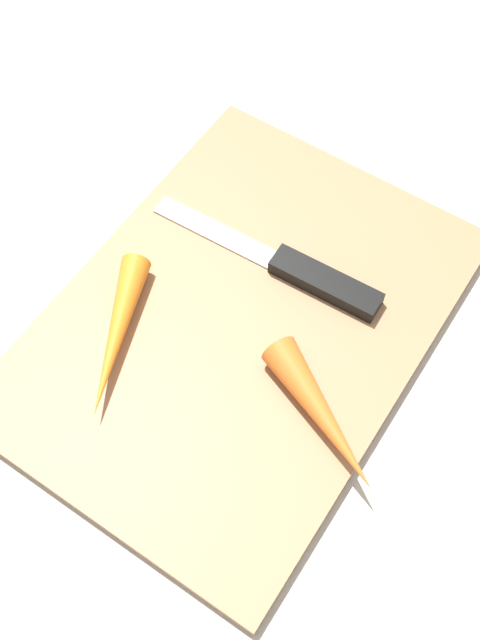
# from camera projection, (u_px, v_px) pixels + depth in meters

# --- Properties ---
(ground_plane) EXTENTS (1.40, 1.40, 0.00)m
(ground_plane) POSITION_uv_depth(u_px,v_px,m) (240.00, 328.00, 0.59)
(ground_plane) COLOR #ADA8A0
(cutting_board) EXTENTS (0.36, 0.26, 0.01)m
(cutting_board) POSITION_uv_depth(u_px,v_px,m) (240.00, 324.00, 0.58)
(cutting_board) COLOR #99704C
(cutting_board) RESTS_ON ground_plane
(knife) EXTENTS (0.03, 0.20, 0.01)m
(knife) POSITION_uv_depth(u_px,v_px,m) (310.00, 276.00, 0.59)
(knife) COLOR #B7B7BC
(knife) RESTS_ON cutting_board
(carrot_long) EXTENTS (0.13, 0.07, 0.02)m
(carrot_long) POSITION_uv_depth(u_px,v_px,m) (116.00, 335.00, 0.56)
(carrot_long) COLOR orange
(carrot_long) RESTS_ON cutting_board
(carrot_short) EXTENTS (0.08, 0.12, 0.03)m
(carrot_short) POSITION_uv_depth(u_px,v_px,m) (323.00, 416.00, 0.52)
(carrot_short) COLOR orange
(carrot_short) RESTS_ON cutting_board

